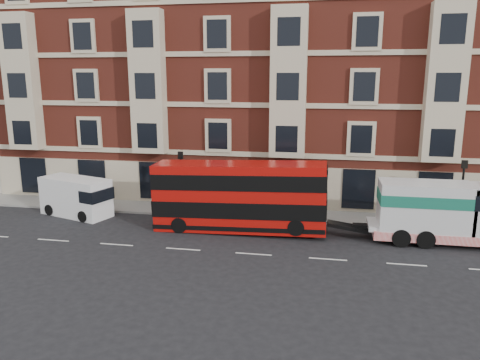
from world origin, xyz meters
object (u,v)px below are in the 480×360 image
(double_decker_bus, at_px, (240,196))
(pedestrian, at_px, (165,200))
(tow_truck, at_px, (446,212))
(box_van, at_px, (76,197))

(double_decker_bus, xyz_separation_m, pedestrian, (-5.72, 2.41, -1.24))
(tow_truck, bearing_deg, double_decker_bus, -180.00)
(double_decker_bus, xyz_separation_m, box_van, (-11.79, 1.26, -0.99))
(box_van, bearing_deg, double_decker_bus, 12.11)
(double_decker_bus, height_order, tow_truck, double_decker_bus)
(double_decker_bus, bearing_deg, tow_truck, 0.00)
(pedestrian, bearing_deg, tow_truck, 20.59)
(tow_truck, distance_m, pedestrian, 17.96)
(double_decker_bus, relative_size, pedestrian, 5.96)
(tow_truck, relative_size, box_van, 1.57)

